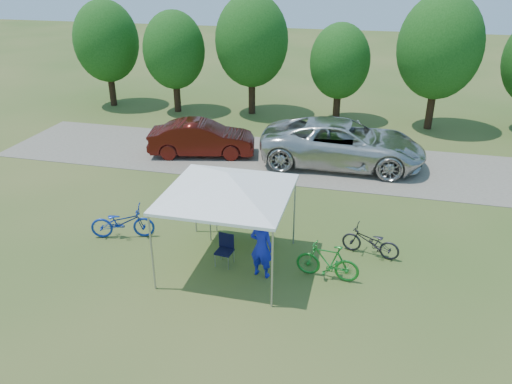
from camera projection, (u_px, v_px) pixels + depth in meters
ground at (229, 264)px, 13.60m from camera, size 100.00×100.00×0.00m
gravel_strip at (285, 160)px, 20.62m from camera, size 24.00×5.00×0.02m
canopy at (227, 175)px, 12.47m from camera, size 4.53×4.53×3.00m
treeline at (304, 48)px, 24.49m from camera, size 24.89×4.28×6.30m
folding_table at (238, 220)px, 14.58m from camera, size 1.63×0.68×0.67m
folding_chair at (225, 247)px, 13.47m from camera, size 0.48×0.50×0.85m
cooler at (231, 213)px, 14.53m from camera, size 0.48×0.33×0.35m
ice_cream_cup at (256, 221)px, 14.38m from camera, size 0.08×0.08×0.06m
cyclist at (262, 247)px, 12.79m from camera, size 0.70×0.53×1.71m
bike_blue at (122, 222)px, 14.74m from camera, size 1.98×1.16×0.98m
bike_green at (328, 261)px, 12.83m from camera, size 1.69×0.64×0.99m
bike_dark at (370, 242)px, 13.85m from camera, size 1.70×0.90×0.85m
minivan at (343, 143)px, 19.78m from camera, size 6.47×3.06×1.79m
sedan at (202, 138)px, 20.83m from camera, size 4.60×2.47×1.44m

